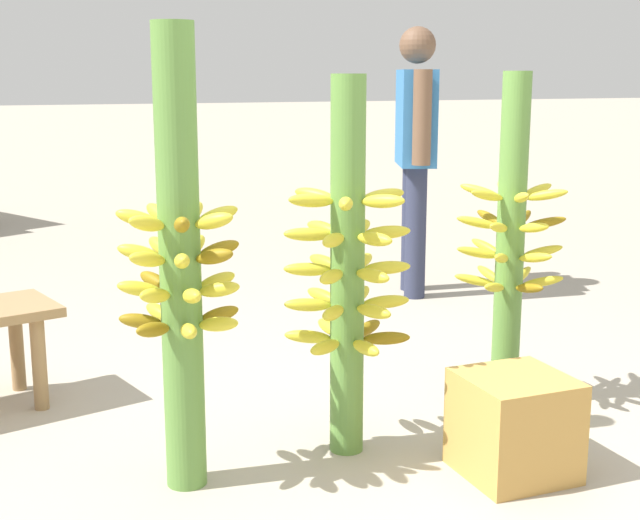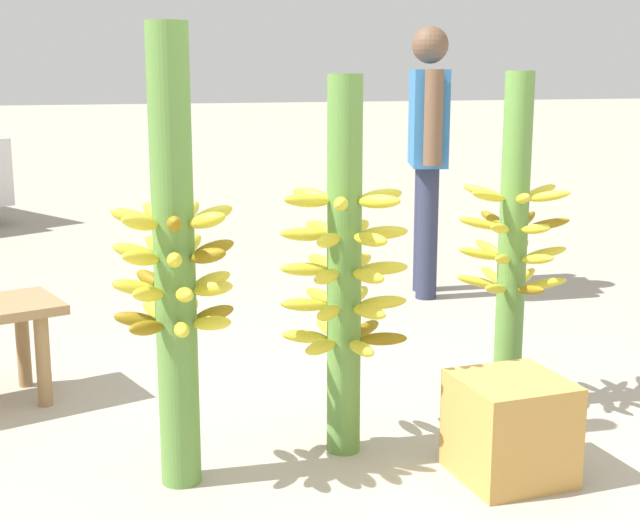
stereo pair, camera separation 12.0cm
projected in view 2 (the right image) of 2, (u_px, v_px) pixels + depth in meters
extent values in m
plane|color=#A89E8C|center=(367.00, 467.00, 3.15)|extent=(80.00, 80.00, 0.00)
cylinder|color=#5B8C3D|center=(174.00, 263.00, 2.89)|extent=(0.14, 0.14, 1.53)
ellipsoid|color=olive|center=(174.00, 224.00, 2.73)|extent=(0.07, 0.15, 0.08)
ellipsoid|color=gold|center=(207.00, 220.00, 2.80)|extent=(0.14, 0.14, 0.08)
ellipsoid|color=gold|center=(213.00, 215.00, 2.91)|extent=(0.15, 0.06, 0.08)
ellipsoid|color=gold|center=(189.00, 211.00, 2.98)|extent=(0.12, 0.15, 0.08)
ellipsoid|color=gold|center=(154.00, 212.00, 2.96)|extent=(0.09, 0.16, 0.08)
ellipsoid|color=gold|center=(132.00, 217.00, 2.86)|extent=(0.16, 0.10, 0.08)
ellipsoid|color=gold|center=(140.00, 222.00, 2.76)|extent=(0.15, 0.12, 0.08)
ellipsoid|color=olive|center=(214.00, 249.00, 2.93)|extent=(0.15, 0.06, 0.08)
ellipsoid|color=gold|center=(191.00, 244.00, 3.01)|extent=(0.13, 0.15, 0.08)
ellipsoid|color=gold|center=(156.00, 245.00, 2.99)|extent=(0.09, 0.16, 0.08)
ellipsoid|color=gold|center=(134.00, 251.00, 2.89)|extent=(0.16, 0.10, 0.08)
ellipsoid|color=gold|center=(141.00, 258.00, 2.78)|extent=(0.15, 0.11, 0.08)
ellipsoid|color=gold|center=(175.00, 260.00, 2.75)|extent=(0.07, 0.15, 0.08)
ellipsoid|color=olive|center=(208.00, 256.00, 2.82)|extent=(0.13, 0.14, 0.08)
ellipsoid|color=olive|center=(150.00, 279.00, 2.99)|extent=(0.11, 0.15, 0.08)
ellipsoid|color=gold|center=(134.00, 287.00, 2.89)|extent=(0.15, 0.08, 0.08)
ellipsoid|color=gold|center=(148.00, 294.00, 2.79)|extent=(0.14, 0.13, 0.08)
ellipsoid|color=gold|center=(185.00, 295.00, 2.78)|extent=(0.05, 0.15, 0.08)
ellipsoid|color=gold|center=(213.00, 288.00, 2.87)|extent=(0.15, 0.13, 0.08)
ellipsoid|color=gold|center=(212.00, 280.00, 2.98)|extent=(0.16, 0.08, 0.08)
ellipsoid|color=gold|center=(184.00, 277.00, 3.04)|extent=(0.10, 0.15, 0.08)
ellipsoid|color=olive|center=(214.00, 314.00, 2.99)|extent=(0.15, 0.07, 0.07)
ellipsoid|color=gold|center=(189.00, 308.00, 3.06)|extent=(0.11, 0.15, 0.07)
ellipsoid|color=gold|center=(155.00, 311.00, 3.03)|extent=(0.10, 0.15, 0.07)
ellipsoid|color=olive|center=(135.00, 319.00, 2.92)|extent=(0.15, 0.09, 0.07)
ellipsoid|color=olive|center=(146.00, 328.00, 2.82)|extent=(0.15, 0.12, 0.07)
ellipsoid|color=gold|center=(181.00, 330.00, 2.80)|extent=(0.06, 0.15, 0.07)
ellipsoid|color=gold|center=(212.00, 323.00, 2.88)|extent=(0.14, 0.14, 0.07)
cylinder|color=#5B8C3D|center=(344.00, 270.00, 3.16)|extent=(0.12, 0.12, 1.37)
ellipsoid|color=gold|center=(307.00, 200.00, 3.05)|extent=(0.18, 0.06, 0.06)
ellipsoid|color=gold|center=(341.00, 204.00, 2.97)|extent=(0.12, 0.18, 0.06)
ellipsoid|color=gold|center=(379.00, 202.00, 3.03)|extent=(0.14, 0.17, 0.06)
ellipsoid|color=gold|center=(381.00, 196.00, 3.16)|extent=(0.18, 0.06, 0.06)
ellipsoid|color=gold|center=(348.00, 193.00, 3.25)|extent=(0.12, 0.18, 0.06)
ellipsoid|color=gold|center=(312.00, 195.00, 3.19)|extent=(0.14, 0.17, 0.06)
ellipsoid|color=gold|center=(370.00, 239.00, 3.02)|extent=(0.09, 0.18, 0.06)
ellipsoid|color=gold|center=(384.00, 233.00, 3.15)|extent=(0.18, 0.09, 0.06)
ellipsoid|color=gold|center=(359.00, 227.00, 3.26)|extent=(0.15, 0.16, 0.06)
ellipsoid|color=gold|center=(320.00, 228.00, 3.25)|extent=(0.09, 0.18, 0.06)
ellipsoid|color=gold|center=(304.00, 234.00, 3.12)|extent=(0.18, 0.09, 0.06)
ellipsoid|color=gold|center=(329.00, 240.00, 3.01)|extent=(0.15, 0.16, 0.06)
ellipsoid|color=gold|center=(304.00, 269.00, 3.15)|extent=(0.18, 0.09, 0.06)
ellipsoid|color=gold|center=(327.00, 277.00, 3.03)|extent=(0.16, 0.15, 0.06)
ellipsoid|color=gold|center=(368.00, 276.00, 3.04)|extent=(0.09, 0.18, 0.06)
ellipsoid|color=gold|center=(384.00, 268.00, 3.17)|extent=(0.18, 0.09, 0.06)
ellipsoid|color=gold|center=(360.00, 261.00, 3.28)|extent=(0.16, 0.15, 0.06)
ellipsoid|color=gold|center=(322.00, 262.00, 3.28)|extent=(0.09, 0.18, 0.06)
ellipsoid|color=gold|center=(383.00, 302.00, 3.20)|extent=(0.18, 0.09, 0.06)
ellipsoid|color=gold|center=(358.00, 295.00, 3.31)|extent=(0.15, 0.16, 0.06)
ellipsoid|color=gold|center=(320.00, 296.00, 3.30)|extent=(0.09, 0.18, 0.06)
ellipsoid|color=gold|center=(304.00, 305.00, 3.17)|extent=(0.18, 0.09, 0.06)
ellipsoid|color=gold|center=(328.00, 313.00, 3.06)|extent=(0.15, 0.16, 0.06)
ellipsoid|color=gold|center=(369.00, 312.00, 3.07)|extent=(0.09, 0.18, 0.06)
ellipsoid|color=olive|center=(383.00, 339.00, 3.20)|extent=(0.18, 0.12, 0.06)
ellipsoid|color=olive|center=(365.00, 329.00, 3.32)|extent=(0.17, 0.14, 0.06)
ellipsoid|color=gold|center=(328.00, 328.00, 3.34)|extent=(0.06, 0.18, 0.06)
ellipsoid|color=gold|center=(305.00, 337.00, 3.23)|extent=(0.18, 0.12, 0.06)
ellipsoid|color=gold|center=(321.00, 347.00, 3.10)|extent=(0.17, 0.14, 0.06)
ellipsoid|color=gold|center=(361.00, 349.00, 3.08)|extent=(0.06, 0.18, 0.06)
cylinder|color=#5B8C3D|center=(513.00, 245.00, 3.59)|extent=(0.11, 0.11, 1.38)
ellipsoid|color=gold|center=(482.00, 192.00, 3.61)|extent=(0.14, 0.16, 0.07)
ellipsoid|color=gold|center=(489.00, 196.00, 3.48)|extent=(0.18, 0.07, 0.07)
ellipsoid|color=gold|center=(523.00, 198.00, 3.41)|extent=(0.09, 0.18, 0.07)
ellipsoid|color=gold|center=(549.00, 196.00, 3.48)|extent=(0.14, 0.16, 0.07)
ellipsoid|color=gold|center=(540.00, 192.00, 3.61)|extent=(0.18, 0.07, 0.07)
ellipsoid|color=gold|center=(508.00, 189.00, 3.68)|extent=(0.09, 0.18, 0.07)
ellipsoid|color=olive|center=(548.00, 224.00, 3.56)|extent=(0.17, 0.11, 0.07)
ellipsoid|color=olive|center=(526.00, 219.00, 3.68)|extent=(0.16, 0.13, 0.07)
ellipsoid|color=olive|center=(493.00, 219.00, 3.69)|extent=(0.06, 0.18, 0.07)
ellipsoid|color=gold|center=(479.00, 223.00, 3.58)|extent=(0.17, 0.11, 0.07)
ellipsoid|color=gold|center=(500.00, 229.00, 3.46)|extent=(0.16, 0.13, 0.07)
ellipsoid|color=gold|center=(536.00, 229.00, 3.45)|extent=(0.06, 0.18, 0.07)
ellipsoid|color=gold|center=(537.00, 259.00, 3.48)|extent=(0.08, 0.18, 0.07)
ellipsoid|color=gold|center=(546.00, 253.00, 3.60)|extent=(0.18, 0.09, 0.07)
ellipsoid|color=olive|center=(521.00, 248.00, 3.71)|extent=(0.15, 0.15, 0.07)
ellipsoid|color=gold|center=(489.00, 248.00, 3.71)|extent=(0.08, 0.18, 0.07)
ellipsoid|color=gold|center=(479.00, 254.00, 3.59)|extent=(0.18, 0.09, 0.07)
ellipsoid|color=gold|center=(503.00, 259.00, 3.48)|extent=(0.15, 0.15, 0.07)
ellipsoid|color=gold|center=(477.00, 282.00, 3.64)|extent=(0.17, 0.11, 0.07)
ellipsoid|color=gold|center=(496.00, 289.00, 3.51)|extent=(0.17, 0.13, 0.07)
ellipsoid|color=olive|center=(531.00, 290.00, 3.50)|extent=(0.05, 0.18, 0.07)
ellipsoid|color=gold|center=(545.00, 284.00, 3.60)|extent=(0.17, 0.11, 0.07)
ellipsoid|color=gold|center=(525.00, 277.00, 3.72)|extent=(0.17, 0.13, 0.07)
ellipsoid|color=gold|center=(492.00, 276.00, 3.74)|extent=(0.05, 0.18, 0.07)
cylinder|color=#2D334C|center=(427.00, 234.00, 5.45)|extent=(0.17, 0.17, 0.81)
cylinder|color=#2D334C|center=(424.00, 228.00, 5.66)|extent=(0.17, 0.17, 0.81)
cube|color=#3372B2|center=(428.00, 118.00, 5.41)|extent=(0.36, 0.50, 0.58)
cylinder|color=brown|center=(433.00, 118.00, 5.13)|extent=(0.14, 0.14, 0.55)
cylinder|color=brown|center=(424.00, 114.00, 5.69)|extent=(0.14, 0.14, 0.55)
sphere|color=brown|center=(430.00, 45.00, 5.32)|extent=(0.22, 0.22, 0.22)
cylinder|color=#99754C|center=(23.00, 344.00, 3.94)|extent=(0.06, 0.06, 0.39)
cylinder|color=#99754C|center=(43.00, 361.00, 3.70)|extent=(0.06, 0.06, 0.39)
cube|color=#C69347|center=(510.00, 428.00, 3.05)|extent=(0.35, 0.35, 0.35)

